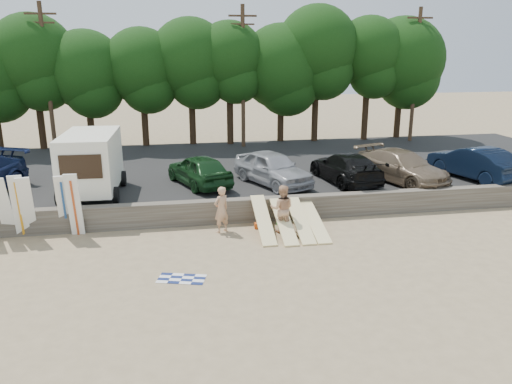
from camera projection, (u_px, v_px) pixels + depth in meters
ground at (256, 248)px, 18.25m from camera, size 120.00×120.00×0.00m
seawall at (244, 210)px, 20.95m from camera, size 44.00×0.50×1.00m
parking_lot at (223, 172)px, 28.08m from camera, size 44.00×14.50×0.70m
treeline at (213, 60)px, 33.10m from camera, size 33.27×6.09×9.24m
utility_poles at (243, 74)px, 32.21m from camera, size 25.80×0.26×9.00m
box_trailer at (91, 161)px, 21.96m from camera, size 2.65×4.49×2.79m
car_1 at (199, 170)px, 23.81m from camera, size 3.26×4.77×1.51m
car_2 at (273, 168)px, 23.96m from camera, size 3.63×5.07×1.60m
car_3 at (346, 167)px, 24.41m from camera, size 2.67×5.22×1.45m
car_4 at (402, 167)px, 24.42m from camera, size 3.75×5.66×1.52m
car_5 at (474, 163)px, 25.06m from camera, size 2.96×5.21×1.62m
surfboard_upright_3 at (4, 208)px, 18.77m from camera, size 0.53×0.80×2.51m
surfboard_upright_4 at (19, 207)px, 18.86m from camera, size 0.57×0.63×2.56m
surfboard_upright_5 at (27, 207)px, 18.90m from camera, size 0.62×0.89×2.50m
surfboard_upright_6 at (64, 205)px, 19.20m from camera, size 0.60×0.91×2.49m
surfboard_upright_7 at (74, 205)px, 19.04m from camera, size 0.52×0.57×2.56m
surfboard_low_0 at (263, 219)px, 19.52m from camera, size 0.56×2.81×1.19m
surfboard_low_1 at (284, 221)px, 19.57m from camera, size 0.56×2.86×1.03m
surfboard_low_2 at (300, 220)px, 19.69m from camera, size 0.56×2.86×1.04m
surfboard_low_3 at (315, 221)px, 19.84m from camera, size 0.56×2.92×0.82m
beachgoer_a at (221, 210)px, 19.62m from camera, size 0.82×0.74×1.87m
beachgoer_b at (282, 209)px, 19.62m from camera, size 1.09×0.95×1.92m
cooler at (282, 221)px, 20.62m from camera, size 0.46×0.40×0.32m
gear_bag at (258, 226)px, 20.26m from camera, size 0.31×0.26×0.22m
beach_towel at (182, 279)px, 15.82m from camera, size 1.86×1.86×0.00m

